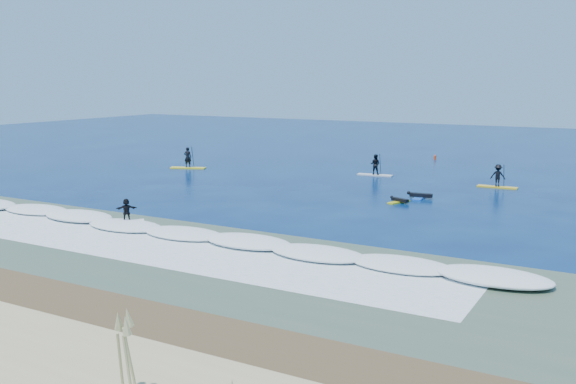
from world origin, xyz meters
The scene contains 11 objects.
ground centered at (0.00, 0.00, 0.00)m, with size 160.00×160.00×0.00m, color #031847.
shallow_water centered at (0.00, -14.00, 0.01)m, with size 90.00×13.00×0.01m, color #3C5341.
breaking_wave centered at (0.00, -10.00, 0.00)m, with size 40.00×6.00×0.30m, color white.
whitewater centered at (0.00, -13.00, 0.00)m, with size 34.00×5.00×0.02m, color silver.
sup_paddler_left centered at (-14.94, 10.42, 0.72)m, with size 3.35×1.92×2.30m.
sup_paddler_center centered at (1.87, 14.72, 0.79)m, with size 3.08×1.04×2.12m.
sup_paddler_right centered at (12.33, 13.49, 0.81)m, with size 2.98×0.84×2.07m.
prone_paddler_near centered at (7.83, 4.07, 0.13)m, with size 1.44×1.90×0.39m.
prone_paddler_far centered at (8.53, 6.31, 0.16)m, with size 1.79×2.29×0.47m.
wave_surfer centered at (-3.47, -9.81, 0.79)m, with size 1.72×1.70×1.37m.
marker_buoy centered at (3.17, 27.91, 0.26)m, with size 0.25×0.25×0.60m.
Camera 1 is at (22.01, -36.41, 8.22)m, focal length 40.00 mm.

